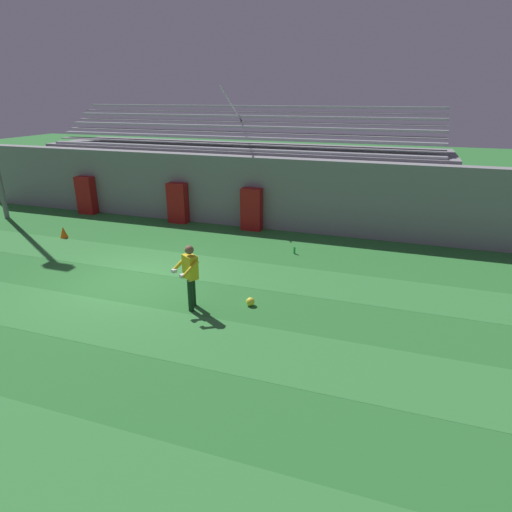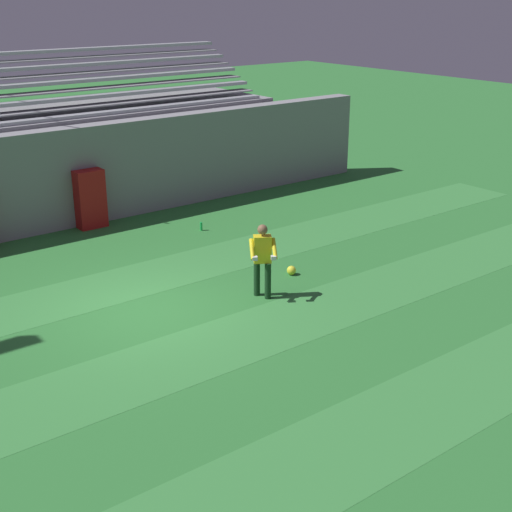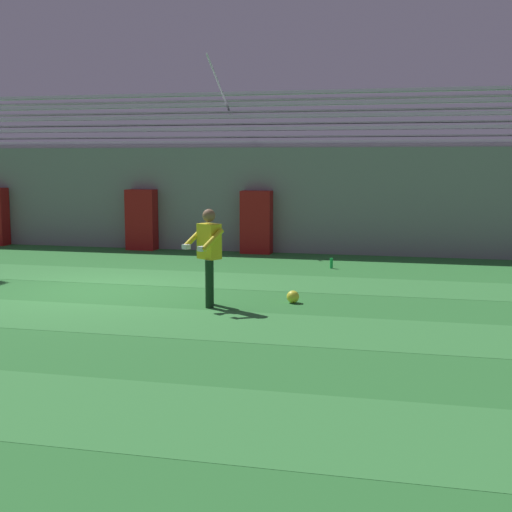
# 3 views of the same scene
# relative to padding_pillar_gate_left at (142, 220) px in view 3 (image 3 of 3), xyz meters

# --- Properties ---
(ground_plane) EXTENTS (80.00, 80.00, 0.00)m
(ground_plane) POSITION_rel_padding_pillar_gate_left_xyz_m (1.63, -5.95, -0.83)
(ground_plane) COLOR #2D7533
(turf_stripe_mid) EXTENTS (28.00, 1.92, 0.01)m
(turf_stripe_mid) POSITION_rel_padding_pillar_gate_left_xyz_m (1.63, -8.12, -0.83)
(turf_stripe_mid) COLOR #38843D
(turf_stripe_mid) RESTS_ON ground
(turf_stripe_far) EXTENTS (28.00, 1.92, 0.01)m
(turf_stripe_far) POSITION_rel_padding_pillar_gate_left_xyz_m (1.63, -4.28, -0.83)
(turf_stripe_far) COLOR #38843D
(turf_stripe_far) RESTS_ON ground
(back_wall) EXTENTS (24.00, 0.60, 2.80)m
(back_wall) POSITION_rel_padding_pillar_gate_left_xyz_m (1.63, 0.55, 0.57)
(back_wall) COLOR gray
(back_wall) RESTS_ON ground
(padding_pillar_gate_left) EXTENTS (0.81, 0.44, 1.66)m
(padding_pillar_gate_left) POSITION_rel_padding_pillar_gate_left_xyz_m (0.00, 0.00, 0.00)
(padding_pillar_gate_left) COLOR maroon
(padding_pillar_gate_left) RESTS_ON ground
(padding_pillar_gate_right) EXTENTS (0.81, 0.44, 1.66)m
(padding_pillar_gate_right) POSITION_rel_padding_pillar_gate_left_xyz_m (3.26, 0.00, 0.00)
(padding_pillar_gate_right) COLOR maroon
(padding_pillar_gate_right) RESTS_ON ground
(bleacher_stand) EXTENTS (18.00, 4.05, 5.43)m
(bleacher_stand) POSITION_rel_padding_pillar_gate_left_xyz_m (1.63, 2.89, 0.67)
(bleacher_stand) COLOR gray
(bleacher_stand) RESTS_ON ground
(goalkeeper) EXTENTS (0.74, 0.71, 1.67)m
(goalkeeper) POSITION_rel_padding_pillar_gate_left_xyz_m (4.06, -6.84, 0.12)
(goalkeeper) COLOR #143319
(goalkeeper) RESTS_ON ground
(soccer_ball) EXTENTS (0.22, 0.22, 0.22)m
(soccer_ball) POSITION_rel_padding_pillar_gate_left_xyz_m (5.41, -6.23, -0.72)
(soccer_ball) COLOR yellow
(soccer_ball) RESTS_ON ground
(water_bottle) EXTENTS (0.07, 0.07, 0.24)m
(water_bottle) POSITION_rel_padding_pillar_gate_left_xyz_m (5.55, -2.15, -0.71)
(water_bottle) COLOR green
(water_bottle) RESTS_ON ground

